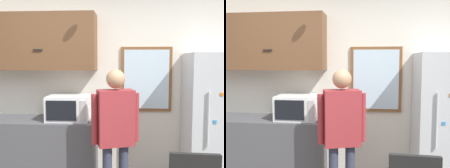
{
  "view_description": "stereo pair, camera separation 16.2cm",
  "coord_description": "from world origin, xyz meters",
  "views": [
    {
      "loc": [
        0.44,
        -1.71,
        1.71
      ],
      "look_at": [
        0.27,
        0.98,
        1.45
      ],
      "focal_mm": 40.0,
      "sensor_mm": 36.0,
      "label": 1
    },
    {
      "loc": [
        0.61,
        -1.7,
        1.71
      ],
      "look_at": [
        0.27,
        0.98,
        1.45
      ],
      "focal_mm": 40.0,
      "sensor_mm": 36.0,
      "label": 2
    }
  ],
  "objects": [
    {
      "name": "refrigerator",
      "position": [
        1.57,
        1.45,
        0.9
      ],
      "size": [
        0.76,
        0.67,
        1.8
      ],
      "color": "silver",
      "rests_on": "ground_plane"
    },
    {
      "name": "window",
      "position": [
        0.7,
        1.77,
        1.45
      ],
      "size": [
        0.7,
        0.05,
        0.9
      ],
      "color": "brown"
    },
    {
      "name": "upper_cabinets",
      "position": [
        -1.09,
        1.61,
        1.96
      ],
      "size": [
        2.22,
        0.37,
        0.75
      ],
      "color": "brown"
    },
    {
      "name": "microwave",
      "position": [
        -0.33,
        1.48,
        1.09
      ],
      "size": [
        0.54,
        0.42,
        0.32
      ],
      "color": "white",
      "rests_on": "counter"
    },
    {
      "name": "back_wall",
      "position": [
        0.0,
        1.81,
        1.35
      ],
      "size": [
        6.0,
        0.06,
        2.7
      ],
      "color": "silver",
      "rests_on": "ground_plane"
    },
    {
      "name": "person",
      "position": [
        0.31,
        1.04,
        0.97
      ],
      "size": [
        0.53,
        0.33,
        1.61
      ],
      "rotation": [
        0.0,
        0.0,
        0.29
      ],
      "color": "#33384C",
      "rests_on": "ground_plane"
    },
    {
      "name": "counter",
      "position": [
        -1.09,
        1.49,
        0.47
      ],
      "size": [
        2.22,
        0.58,
        0.93
      ],
      "color": "#4C4C51",
      "rests_on": "ground_plane"
    }
  ]
}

